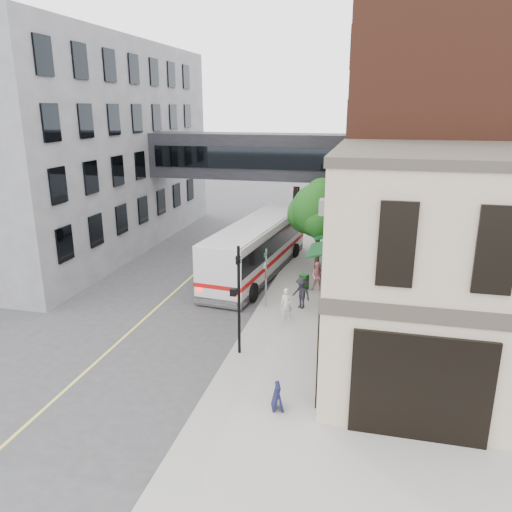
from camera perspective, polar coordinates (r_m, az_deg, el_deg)
The scene contains 17 objects.
ground at distance 19.18m, azimuth -4.72°, elevation -13.89°, with size 120.00×120.00×0.00m, color #38383A.
sidewalk_main at distance 31.34m, azimuth 6.76°, elevation -1.36°, with size 4.00×60.00×0.15m, color gray.
corner_building at distance 18.83m, azimuth 24.02°, elevation -1.87°, with size 10.19×8.12×8.45m.
brick_building at distance 31.09m, azimuth 22.45°, elevation 10.40°, with size 13.76×18.00×14.00m.
opposite_building at distance 38.82m, azimuth -22.10°, elevation 11.48°, with size 14.00×24.00×14.00m, color slate.
skyway_bridge at distance 34.80m, azimuth -0.39°, elevation 11.38°, with size 14.00×3.18×3.00m.
traffic_signal_near at distance 19.52m, azimuth -2.07°, elevation -3.56°, with size 0.44×0.22×4.60m.
traffic_signal_far at distance 33.64m, azimuth 4.63°, elevation 5.69°, with size 0.53×0.28×4.50m.
street_sign_pole at distance 24.44m, azimuth 1.15°, elevation -1.92°, with size 0.08×0.75×3.00m.
street_tree at distance 29.60m, azimuth 7.21°, elevation 5.22°, with size 3.80×3.20×5.60m.
lane_marking at distance 29.30m, azimuth -7.96°, elevation -2.86°, with size 0.12×40.00×0.01m, color #D8CC4C.
bus at distance 29.73m, azimuth 0.15°, elevation 1.18°, with size 3.91×12.00×3.17m.
pedestrian_a at distance 23.35m, azimuth 3.50°, elevation -5.54°, with size 0.56×0.37×1.53m, color silver.
pedestrian_b at distance 27.10m, azimuth 7.10°, elevation -2.35°, with size 0.78×0.61×1.60m, color pink.
pedestrian_c at distance 24.70m, azimuth 5.20°, elevation -4.23°, with size 1.02×0.59×1.58m, color black.
newspaper_box at distance 27.34m, azimuth 5.51°, elevation -2.96°, with size 0.42×0.38×0.85m, color #114E18.
sandwich_board at distance 17.04m, azimuth 2.48°, elevation -15.77°, with size 0.32×0.50×0.89m, color black.
Camera 1 is at (5.34, -15.63, 9.75)m, focal length 35.00 mm.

